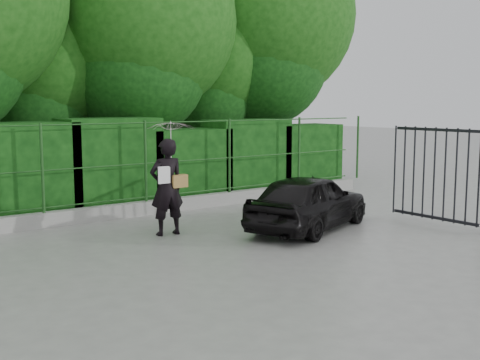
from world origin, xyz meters
TOP-DOWN VIEW (x-y plane):
  - ground at (0.00, 0.00)m, footprint 80.00×80.00m
  - kerb at (0.00, 4.50)m, footprint 14.00×0.25m
  - fence at (0.22, 4.50)m, footprint 14.13×0.06m
  - hedge at (-0.11, 5.50)m, footprint 14.20×1.20m
  - trees at (1.14, 7.74)m, footprint 17.10×6.15m
  - gate at (4.60, -0.72)m, footprint 0.22×2.33m
  - woman at (-0.18, 2.46)m, footprint 0.95×0.90m
  - car at (2.22, 1.17)m, footprint 3.56×2.36m

SIDE VIEW (x-z plane):
  - ground at x=0.00m, z-range 0.00..0.00m
  - kerb at x=0.00m, z-range 0.00..0.30m
  - car at x=2.22m, z-range 0.00..1.12m
  - hedge at x=-0.11m, z-range -0.10..2.10m
  - gate at x=4.60m, z-range 0.01..2.37m
  - fence at x=0.22m, z-range 0.30..2.10m
  - woman at x=-0.18m, z-range 0.29..2.46m
  - trees at x=1.14m, z-range 0.58..8.66m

